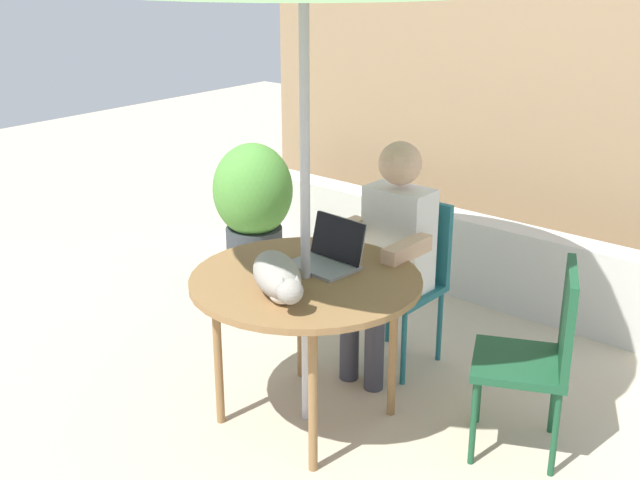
# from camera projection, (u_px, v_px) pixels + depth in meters

# --- Properties ---
(ground_plane) EXTENTS (14.00, 14.00, 0.00)m
(ground_plane) POSITION_uv_depth(u_px,v_px,m) (307.00, 417.00, 3.93)
(ground_plane) COLOR #BCAD93
(fence_back) EXTENTS (4.67, 0.08, 1.87)m
(fence_back) POSITION_uv_depth(u_px,v_px,m) (548.00, 139.00, 5.33)
(fence_back) COLOR #937756
(fence_back) RESTS_ON ground
(planter_wall_low) EXTENTS (4.20, 0.20, 0.53)m
(planter_wall_low) POSITION_uv_depth(u_px,v_px,m) (492.00, 262.00, 5.11)
(planter_wall_low) COLOR beige
(planter_wall_low) RESTS_ON ground
(patio_table) EXTENTS (1.05, 1.05, 0.73)m
(patio_table) POSITION_uv_depth(u_px,v_px,m) (306.00, 289.00, 3.69)
(patio_table) COLOR olive
(patio_table) RESTS_ON ground
(chair_occupied) EXTENTS (0.40, 0.40, 0.89)m
(chair_occupied) POSITION_uv_depth(u_px,v_px,m) (407.00, 269.00, 4.33)
(chair_occupied) COLOR #1E606B
(chair_occupied) RESTS_ON ground
(chair_empty) EXTENTS (0.53, 0.53, 0.89)m
(chair_empty) POSITION_uv_depth(u_px,v_px,m) (541.00, 347.00, 3.50)
(chair_empty) COLOR #194C2D
(chair_empty) RESTS_ON ground
(person_seated) EXTENTS (0.48, 0.48, 1.23)m
(person_seated) POSITION_uv_depth(u_px,v_px,m) (390.00, 247.00, 4.16)
(person_seated) COLOR white
(person_seated) RESTS_ON ground
(laptop) EXTENTS (0.31, 0.27, 0.21)m
(laptop) POSITION_uv_depth(u_px,v_px,m) (331.00, 252.00, 3.79)
(laptop) COLOR gray
(laptop) RESTS_ON patio_table
(cat) EXTENTS (0.55, 0.43, 0.17)m
(cat) POSITION_uv_depth(u_px,v_px,m) (278.00, 277.00, 3.46)
(cat) COLOR gray
(cat) RESTS_ON patio_table
(potted_plant_near_fence) EXTENTS (0.51, 0.51, 0.96)m
(potted_plant_near_fence) POSITION_uv_depth(u_px,v_px,m) (253.00, 207.00, 5.26)
(potted_plant_near_fence) COLOR #33383D
(potted_plant_near_fence) RESTS_ON ground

